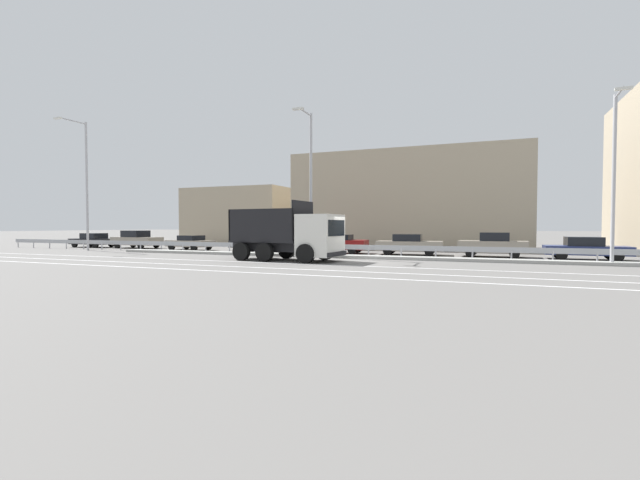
{
  "coord_description": "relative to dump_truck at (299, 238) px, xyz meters",
  "views": [
    {
      "loc": [
        7.13,
        -22.97,
        2.0
      ],
      "look_at": [
        -2.26,
        0.85,
        1.15
      ],
      "focal_mm": 24.0,
      "sensor_mm": 36.0,
      "label": 1
    }
  ],
  "objects": [
    {
      "name": "parked_car_3",
      "position": [
        -6.58,
        7.3,
        -0.67
      ],
      "size": [
        4.89,
        2.1,
        1.24
      ],
      "rotation": [
        0.0,
        0.0,
        -1.54
      ],
      "color": "black",
      "rests_on": "ground_plane"
    },
    {
      "name": "parked_car_2",
      "position": [
        -12.81,
        6.63,
        -0.68
      ],
      "size": [
        3.98,
        2.13,
        1.22
      ],
      "rotation": [
        0.0,
        0.0,
        1.49
      ],
      "color": "gray",
      "rests_on": "ground_plane"
    },
    {
      "name": "median_road_sign",
      "position": [
        -2.9,
        3.25,
        -0.1
      ],
      "size": [
        0.85,
        0.16,
        2.22
      ],
      "color": "white",
      "rests_on": "ground_plane"
    },
    {
      "name": "parked_car_0",
      "position": [
        -24.2,
        7.07,
        -0.65
      ],
      "size": [
        4.23,
        1.94,
        1.31
      ],
      "rotation": [
        0.0,
        0.0,
        1.57
      ],
      "color": "black",
      "rests_on": "ground_plane"
    },
    {
      "name": "background_building_1",
      "position": [
        3.37,
        17.4,
        2.88
      ],
      "size": [
        19.88,
        9.36,
        8.41
      ],
      "primitive_type": "cube",
      "color": "tan",
      "rests_on": "ground_plane"
    },
    {
      "name": "background_building_0",
      "position": [
        -15.17,
        21.68,
        1.69
      ],
      "size": [
        11.24,
        13.72,
        6.03
      ],
      "primitive_type": "cube",
      "color": "tan",
      "rests_on": "ground_plane"
    },
    {
      "name": "lane_strip_1",
      "position": [
        -0.9,
        -4.26,
        -1.32
      ],
      "size": [
        67.65,
        0.16,
        0.01
      ],
      "primitive_type": "cube",
      "color": "silver",
      "rests_on": "ground_plane"
    },
    {
      "name": "lane_strip_2",
      "position": [
        -0.9,
        -6.31,
        -1.32
      ],
      "size": [
        67.65,
        0.16,
        0.01
      ],
      "primitive_type": "cube",
      "color": "silver",
      "rests_on": "ground_plane"
    },
    {
      "name": "median_island",
      "position": [
        2.89,
        3.25,
        -1.23
      ],
      "size": [
        37.21,
        1.1,
        0.18
      ],
      "primitive_type": "cube",
      "color": "gray",
      "rests_on": "ground_plane"
    },
    {
      "name": "parked_car_7",
      "position": [
        15.36,
        6.95,
        -0.63
      ],
      "size": [
        4.45,
        1.97,
        1.35
      ],
      "rotation": [
        0.0,
        0.0,
        -1.57
      ],
      "color": "navy",
      "rests_on": "ground_plane"
    },
    {
      "name": "parked_car_4",
      "position": [
        -0.26,
        7.37,
        -0.61
      ],
      "size": [
        4.46,
        2.07,
        1.36
      ],
      "rotation": [
        0.0,
        0.0,
        1.62
      ],
      "color": "maroon",
      "rests_on": "ground_plane"
    },
    {
      "name": "lane_strip_0",
      "position": [
        -0.9,
        -1.73,
        -1.32
      ],
      "size": [
        67.65,
        0.16,
        0.01
      ],
      "primitive_type": "cube",
      "color": "silver",
      "rests_on": "ground_plane"
    },
    {
      "name": "dump_truck",
      "position": [
        0.0,
        0.0,
        0.0
      ],
      "size": [
        6.67,
        3.14,
        3.41
      ],
      "rotation": [
        0.0,
        0.0,
        -1.64
      ],
      "color": "silver",
      "rests_on": "ground_plane"
    },
    {
      "name": "median_guardrail",
      "position": [
        2.89,
        4.44,
        -0.75
      ],
      "size": [
        67.65,
        0.09,
        0.78
      ],
      "color": "#9EA0A5",
      "rests_on": "ground_plane"
    },
    {
      "name": "parked_car_6",
      "position": [
        10.32,
        7.4,
        -0.53
      ],
      "size": [
        4.21,
        2.13,
        1.58
      ],
      "rotation": [
        0.0,
        0.0,
        1.53
      ],
      "color": "gray",
      "rests_on": "ground_plane"
    },
    {
      "name": "street_lamp_1",
      "position": [
        -0.61,
        3.07,
        3.76
      ],
      "size": [
        0.7,
        2.25,
        9.19
      ],
      "color": "#ADADB2",
      "rests_on": "ground_plane"
    },
    {
      "name": "parked_car_1",
      "position": [
        -19.2,
        7.28,
        -0.54
      ],
      "size": [
        4.68,
        2.12,
        1.58
      ],
      "rotation": [
        0.0,
        0.0,
        -1.62
      ],
      "color": "gray",
      "rests_on": "ground_plane"
    },
    {
      "name": "street_lamp_0",
      "position": [
        -20.26,
        3.0,
        4.39
      ],
      "size": [
        0.7,
        2.57,
        10.35
      ],
      "color": "#ADADB2",
      "rests_on": "ground_plane"
    },
    {
      "name": "parked_car_5",
      "position": [
        4.96,
        7.41,
        -0.59
      ],
      "size": [
        4.55,
        2.25,
        1.43
      ],
      "rotation": [
        0.0,
        0.0,
        -1.5
      ],
      "color": "gray",
      "rests_on": "ground_plane"
    },
    {
      "name": "street_lamp_2",
      "position": [
        15.81,
        3.0,
        3.4
      ],
      "size": [
        0.71,
        2.03,
        8.52
      ],
      "color": "#ADADB2",
      "rests_on": "ground_plane"
    },
    {
      "name": "ground_plane",
      "position": [
        2.89,
        0.81,
        -1.32
      ],
      "size": [
        320.0,
        320.0,
        0.0
      ],
      "primitive_type": "plane",
      "color": "#605E5B"
    }
  ]
}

